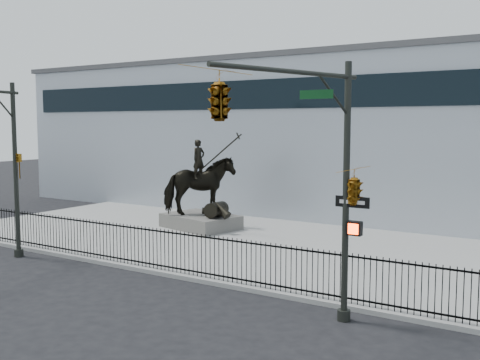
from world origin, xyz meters
The scene contains 8 objects.
ground centered at (0.00, 0.00, 0.00)m, with size 120.00×120.00×0.00m, color black.
plaza centered at (0.00, 7.00, 0.07)m, with size 30.00×12.00×0.15m, color #9B9B98.
building centered at (0.00, 20.00, 4.50)m, with size 44.00×14.00×9.00m, color #B4BAC4.
picket_fence centered at (0.00, 1.25, 0.90)m, with size 22.10×0.10×1.50m.
statue_plinth centered at (-4.00, 8.59, 0.49)m, with size 3.65×2.51×0.68m, color #56534E.
equestrian_statue centered at (-3.93, 8.58, 2.27)m, with size 4.56×3.38×3.96m.
traffic_signal_left centered at (-6.75, -0.62, 4.03)m, with size 1.52×4.84×7.00m.
traffic_signal_right centered at (6.47, -2.00, 4.85)m, with size 2.17×6.86×7.00m.
Camera 1 is at (12.55, -13.93, 5.36)m, focal length 42.00 mm.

